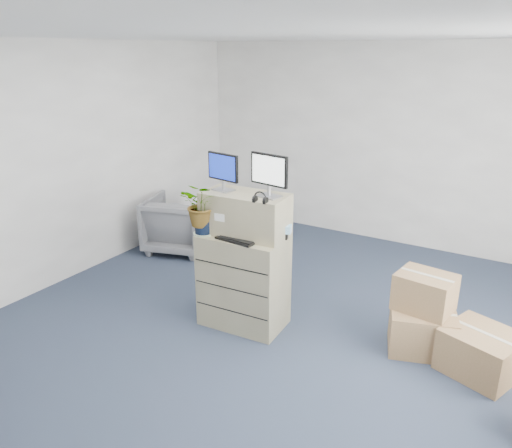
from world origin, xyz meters
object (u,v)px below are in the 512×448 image
Objects in this scene: monitor_left at (223,170)px; water_bottle at (254,225)px; keyboard at (237,240)px; filing_cabinet_lower at (244,280)px; potted_plant at (203,210)px; monitor_right at (269,173)px; office_chair at (179,221)px.

water_bottle is (0.33, 0.05, -0.51)m from monitor_left.
monitor_left is 0.68m from keyboard.
monitor_left is at bearing -171.80° from water_bottle.
filing_cabinet_lower is 2.18× the size of potted_plant.
monitor_right reaches higher than monitor_left.
potted_plant is (-0.38, -0.02, 0.23)m from keyboard.
office_chair is (-1.85, 1.22, -0.06)m from filing_cabinet_lower.
keyboard is 2.39m from office_chair.
monitor_right is at bearing 46.78° from keyboard.
monitor_right reaches higher than keyboard.
keyboard is at bearing 2.51° from potted_plant.
monitor_left is at bearing 57.51° from potted_plant.
monitor_right is at bearing 9.55° from filing_cabinet_lower.
potted_plant reaches higher than water_bottle.
keyboard reaches higher than office_chair.
water_bottle is at bearing -174.51° from monitor_right.
potted_plant reaches higher than filing_cabinet_lower.
water_bottle is at bearing 77.75° from keyboard.
monitor_right is (0.25, 0.06, 1.13)m from filing_cabinet_lower.
monitor_right is 0.70m from keyboard.
monitor_left is at bearing -166.51° from monitor_right.
monitor_right is at bearing 20.10° from potted_plant.
monitor_right is 1.88× the size of water_bottle.
water_bottle is 0.26× the size of office_chair.
office_chair is (-1.61, 1.20, -1.17)m from monitor_left.
monitor_left is (-0.24, 0.02, 1.11)m from filing_cabinet_lower.
monitor_left is 0.91× the size of keyboard.
potted_plant is at bearing -172.44° from keyboard.
potted_plant is at bearing -150.64° from monitor_right.
keyboard is (0.26, -0.17, -0.61)m from monitor_left.
filing_cabinet_lower is at bearing 24.81° from potted_plant.
water_bottle is 0.52m from potted_plant.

